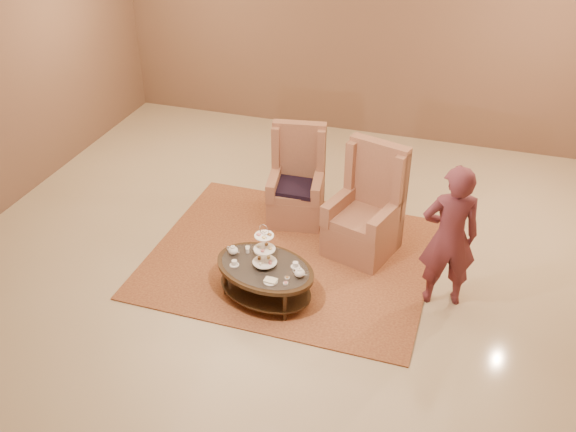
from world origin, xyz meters
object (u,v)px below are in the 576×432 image
(armchair_right, at_px, (367,217))
(armchair_left, at_px, (297,188))
(person, at_px, (449,237))
(tea_table, at_px, (265,272))

(armchair_right, bearing_deg, armchair_left, 172.82)
(armchair_right, distance_m, person, 1.23)
(tea_table, relative_size, person, 0.79)
(armchair_left, bearing_deg, person, -39.56)
(tea_table, distance_m, person, 1.91)
(tea_table, relative_size, armchair_left, 1.05)
(armchair_left, height_order, armchair_right, armchair_right)
(armchair_right, bearing_deg, person, -18.26)
(tea_table, relative_size, armchair_right, 0.97)
(tea_table, distance_m, armchair_left, 1.66)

